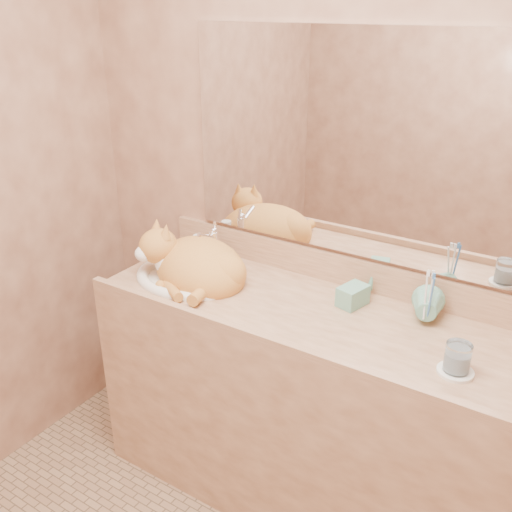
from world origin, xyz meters
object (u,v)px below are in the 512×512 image
Objects in this scene: water_glass at (458,358)px; sink_basin at (188,262)px; cat at (193,262)px; toothbrush_cup at (426,314)px; vanity_counter at (305,408)px; soap_dispenser at (344,289)px.

sink_basin is at bearing 176.10° from water_glass.
cat reaches higher than sink_basin.
cat is 3.72× the size of toothbrush_cup.
vanity_counter is at bearing 13.02° from sink_basin.
vanity_counter is 3.61× the size of sink_basin.
vanity_counter is 0.71m from cat.
soap_dispenser reaches higher than vanity_counter.
water_glass is (1.05, -0.08, -0.02)m from cat.
toothbrush_cup is 0.26m from water_glass.
cat is at bearing -157.51° from soap_dispenser.
vanity_counter is 0.72m from sink_basin.
cat is (-0.51, -0.01, 0.50)m from vanity_counter.
water_glass is (0.16, -0.20, 0.00)m from toothbrush_cup.
soap_dispenser is at bearing 19.41° from sink_basin.
sink_basin is 0.63m from soap_dispenser.
cat is 1.05m from water_glass.
toothbrush_cup is at bearing 127.70° from water_glass.
water_glass is at bearing 15.25° from cat.
water_glass is at bearing -9.84° from vanity_counter.
sink_basin reaches higher than water_glass.
vanity_counter is 0.72m from water_glass.
vanity_counter is 0.52m from soap_dispenser.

